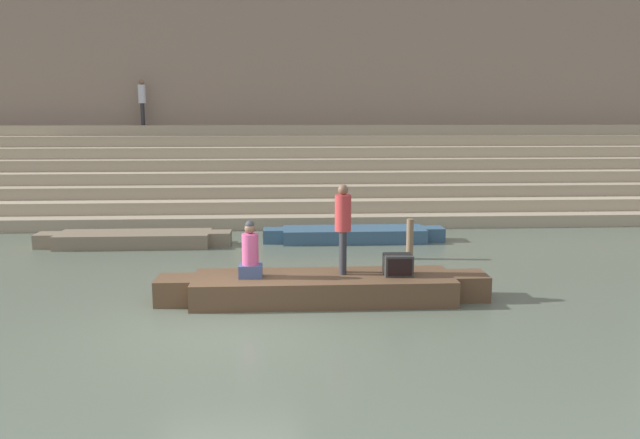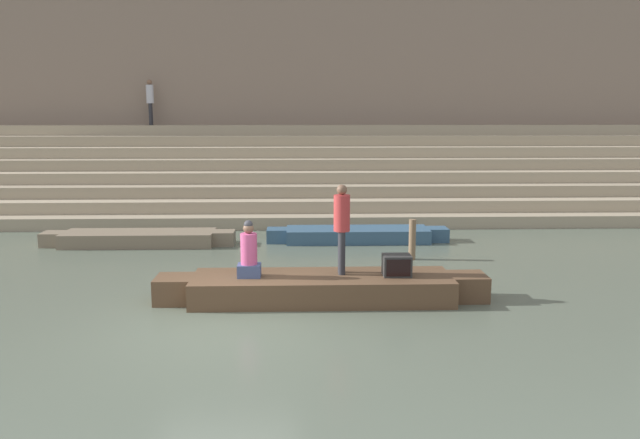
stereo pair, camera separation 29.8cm
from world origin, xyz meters
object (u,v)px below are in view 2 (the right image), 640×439
Objects in this scene: person_standing at (342,222)px; tv_set at (397,265)px; moored_boat_distant at (357,234)px; person_on_steps at (150,99)px; moored_boat_shore at (139,238)px; person_rowing at (249,254)px; mooring_post at (412,240)px; rowboat_main at (322,287)px.

person_standing is 1.35m from tv_set.
person_on_steps is (-7.47, 7.63, 3.96)m from moored_boat_distant.
moored_boat_distant is (0.82, 5.47, -1.32)m from person_standing.
person_standing is at bearing -98.92° from moored_boat_distant.
person_on_steps is at bearing 96.84° from moored_boat_shore.
person_rowing is at bearing -115.17° from moored_boat_distant.
person_rowing is 14.51m from person_on_steps.
mooring_post is at bearing 71.36° from person_standing.
person_on_steps reaches higher than tv_set.
person_rowing reaches higher than tv_set.
person_on_steps reaches higher than person_standing.
mooring_post reaches higher than moored_boat_distant.
moored_boat_distant is (2.61, 5.66, -0.75)m from person_rowing.
moored_boat_shore is (-4.88, 5.30, -0.06)m from rowboat_main.
moored_boat_shore is 8.99m from person_on_steps.
person_on_steps is at bearing 112.74° from tv_set.
mooring_post is at bearing -63.18° from moored_boat_distant.
person_standing is at bearing 6.20° from person_rowing.
tv_set is (1.45, -0.04, 0.44)m from rowboat_main.
rowboat_main is 3.66× the size of person_on_steps.
person_rowing is at bearing -176.23° from rowboat_main.
person_standing reaches higher than tv_set.
person_on_steps reaches higher than mooring_post.
mooring_post reaches higher than rowboat_main.
moored_boat_shore is at bearing 165.10° from mooring_post.
person_standing is 0.34× the size of moored_boat_distant.
person_on_steps is (-7.72, 13.29, 3.47)m from tv_set.
moored_boat_shore is (-5.27, 5.15, -1.32)m from person_standing.
person_rowing is at bearing -137.87° from mooring_post.
person_standing is 14.93m from person_on_steps.
tv_set is (2.85, 0.00, -0.25)m from person_rowing.
person_on_steps is (-6.66, 13.10, 2.65)m from person_standing.
moored_boat_shore is 1.02× the size of moored_boat_distant.
person_rowing is at bearing -160.84° from person_standing.
rowboat_main is at bearing 171.05° from tv_set.
tv_set reaches higher than rowboat_main.
tv_set is at bearing -43.18° from moored_boat_shore.
moored_boat_shore is (-3.48, 5.34, -0.75)m from person_rowing.
person_rowing is (-1.40, -0.04, 0.69)m from rowboat_main.
mooring_post is (0.92, 3.41, -0.19)m from tv_set.
tv_set is (1.06, -0.19, -0.82)m from person_standing.
person_on_steps reaches higher than moored_boat_shore.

